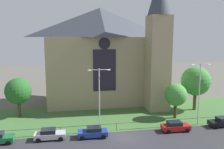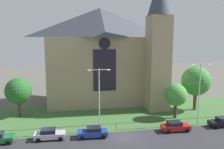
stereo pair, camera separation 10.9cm
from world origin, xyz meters
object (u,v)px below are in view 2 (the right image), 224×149
parked_car_silver (50,134)px  parked_car_black (223,122)px  tree_right_near (176,95)px  tree_right_far (196,81)px  streetlamp_near (99,93)px  streetlamp_far (199,87)px  parked_car_red (175,126)px  parked_car_blue (93,132)px  church_building (104,55)px  tree_left_far (18,91)px

parked_car_silver → parked_car_black: size_ratio=1.01×
tree_right_near → tree_right_far: bearing=33.6°
streetlamp_near → streetlamp_far: streetlamp_far is taller
parked_car_red → parked_car_black: (8.21, 0.43, 0.00)m
parked_car_blue → parked_car_black: bearing=-176.2°
church_building → parked_car_silver: church_building is taller
streetlamp_near → parked_car_blue: bearing=-124.4°
streetlamp_near → parked_car_black: size_ratio=2.28×
streetlamp_far → parked_car_red: 7.38m
streetlamp_far → tree_right_far: bearing=64.1°
tree_right_far → streetlamp_far: bearing=-115.9°
church_building → parked_car_blue: size_ratio=6.08×
tree_right_near → streetlamp_far: 4.90m
tree_left_far → tree_right_near: bearing=-12.1°
parked_car_blue → parked_car_black: size_ratio=1.01×
parked_car_silver → parked_car_blue: 5.99m
tree_right_far → streetlamp_far: size_ratio=0.85×
church_building → parked_car_blue: bearing=-103.8°
church_building → streetlamp_near: (-3.35, -16.79, -4.29)m
streetlamp_near → tree_right_near: bearing=15.8°
parked_car_red → parked_car_black: bearing=4.6°
church_building → tree_right_near: size_ratio=4.28×
streetlamp_near → parked_car_red: streetlamp_near is taller
tree_right_far → tree_left_far: 32.84m
church_building → parked_car_black: size_ratio=6.16×
tree_right_near → parked_car_blue: 16.43m
streetlamp_far → parked_car_red: bearing=-159.5°
streetlamp_far → parked_car_silver: bearing=-176.7°
tree_left_far → parked_car_red: bearing=-25.2°
tree_right_far → parked_car_blue: tree_right_far is taller
tree_left_far → parked_car_red: size_ratio=1.64×
parked_car_silver → parked_car_black: bearing=2.0°
parked_car_red → streetlamp_far: bearing=22.1°
streetlamp_far → parked_car_blue: streetlamp_far is taller
tree_right_far → streetlamp_near: 21.23m
church_building → parked_car_red: size_ratio=6.12×
streetlamp_far → parked_car_blue: 18.05m
church_building → tree_right_near: church_building is taller
streetlamp_far → streetlamp_near: bearing=180.0°
tree_right_far → parked_car_red: bearing=-131.5°
streetlamp_far → parked_car_silver: size_ratio=2.35×
streetlamp_far → tree_right_near: bearing=117.7°
parked_car_silver → parked_car_black: same height
church_building → tree_right_far: (16.39, -8.97, -4.62)m
tree_right_near → tree_left_far: bearing=167.9°
parked_car_silver → parked_car_red: size_ratio=1.00×
parked_car_black → parked_car_blue: bearing=0.5°
tree_right_near → tree_right_far: 7.21m
parked_car_silver → tree_left_far: bearing=120.0°
streetlamp_far → parked_car_blue: (-17.12, -1.72, -5.46)m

